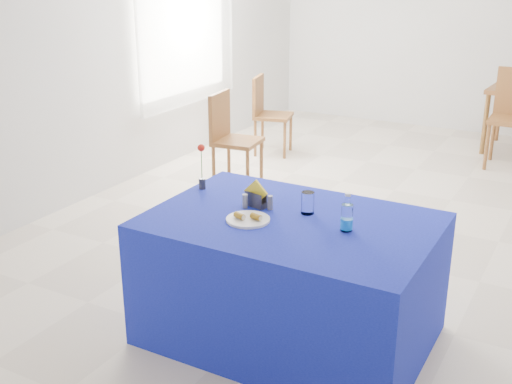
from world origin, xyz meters
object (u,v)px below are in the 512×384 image
plate (248,220)px  blue_table (290,279)px  chair_win_b (266,109)px  chair_win_a (230,133)px  water_bottle (347,218)px

plate → blue_table: plate is taller
plate → chair_win_b: 3.92m
plate → blue_table: (0.20, 0.14, -0.39)m
chair_win_a → chair_win_b: bearing=3.8°
plate → blue_table: size_ratio=0.16×
chair_win_a → plate: bearing=-153.6°
blue_table → water_bottle: (0.33, -0.00, 0.45)m
water_bottle → chair_win_b: water_bottle is taller
blue_table → water_bottle: 0.56m
chair_win_b → chair_win_a: bearing=176.2°
water_bottle → chair_win_b: size_ratio=0.24×
water_bottle → plate: bearing=-165.4°
blue_table → chair_win_b: chair_win_b is taller
blue_table → chair_win_a: 2.77m
chair_win_a → chair_win_b: (-0.23, 1.19, -0.02)m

